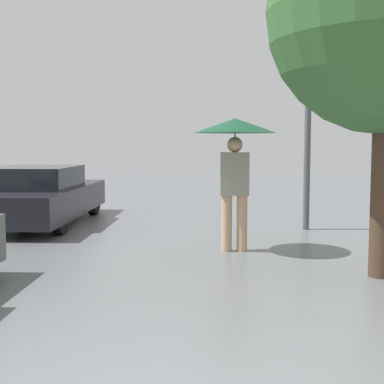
% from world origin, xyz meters
% --- Properties ---
extents(pedestrian, '(1.21, 1.21, 1.97)m').
position_xyz_m(pedestrian, '(0.55, 5.69, 1.61)').
color(pedestrian, tan).
rests_on(pedestrian, ground_plane).
extents(parked_car_farthest, '(1.81, 4.36, 1.15)m').
position_xyz_m(parked_car_farthest, '(-3.28, 8.32, 0.55)').
color(parked_car_farthest, black).
rests_on(parked_car_farthest, ground_plane).
extents(street_lamp, '(0.38, 0.38, 4.74)m').
position_xyz_m(street_lamp, '(1.97, 7.76, 3.29)').
color(street_lamp, '#515456').
rests_on(street_lamp, ground_plane).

